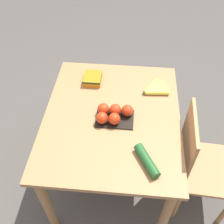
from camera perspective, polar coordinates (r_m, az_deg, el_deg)
name	(u,v)px	position (r m, az deg, el deg)	size (l,w,h in m)	color
ground_plane	(112,173)	(2.33, 0.00, -13.11)	(12.00, 12.00, 0.00)	#4C4742
dining_table	(112,126)	(1.81, 0.00, -3.13)	(1.07, 0.89, 0.75)	#9E7044
chair	(199,164)	(1.92, 18.42, -10.73)	(0.44, 0.42, 0.91)	#A87547
banana_bunch	(154,89)	(1.90, 9.22, 4.94)	(0.17, 0.18, 0.03)	brown
tomato_pack	(113,114)	(1.67, 0.18, -0.42)	(0.17, 0.24, 0.09)	black
carrot_bag	(93,78)	(1.95, -4.25, 7.35)	(0.14, 0.13, 0.05)	orange
cucumber_near	(147,161)	(1.49, 7.59, -10.43)	(0.21, 0.15, 0.05)	#1E5123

